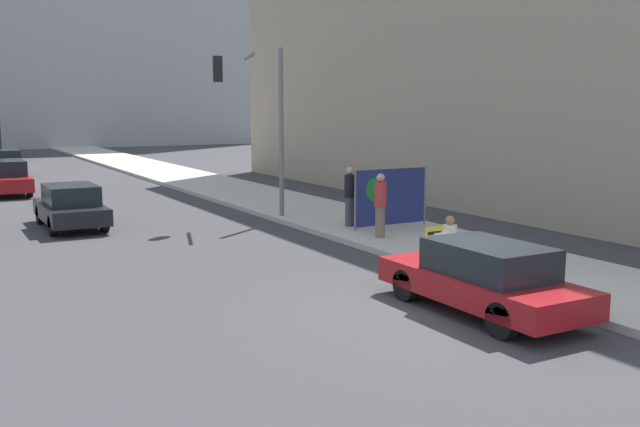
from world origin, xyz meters
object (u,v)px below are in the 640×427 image
(jogger_on_sidewalk, at_px, (380,205))
(car_on_road_nearest, at_px, (71,206))
(parked_car_curbside, at_px, (484,278))
(seated_protester, at_px, (451,239))
(pedestrian_behind, at_px, (350,196))
(car_on_road_distant, at_px, (4,163))
(car_on_road_midblock, at_px, (5,178))
(protest_banner, at_px, (390,197))
(traffic_light_pole, at_px, (258,105))

(jogger_on_sidewalk, distance_m, car_on_road_nearest, 10.08)
(parked_car_curbside, distance_m, car_on_road_nearest, 14.66)
(seated_protester, relative_size, pedestrian_behind, 0.63)
(pedestrian_behind, relative_size, car_on_road_nearest, 0.45)
(car_on_road_distant, bearing_deg, car_on_road_nearest, -89.75)
(jogger_on_sidewalk, relative_size, car_on_road_midblock, 0.39)
(pedestrian_behind, relative_size, car_on_road_midblock, 0.39)
(pedestrian_behind, distance_m, parked_car_curbside, 9.25)
(seated_protester, relative_size, car_on_road_nearest, 0.28)
(jogger_on_sidewalk, bearing_deg, car_on_road_distant, -79.93)
(jogger_on_sidewalk, relative_size, parked_car_curbside, 0.42)
(car_on_road_distant, bearing_deg, protest_banner, -71.47)
(protest_banner, bearing_deg, parked_car_curbside, -113.12)
(protest_banner, relative_size, parked_car_curbside, 0.60)
(parked_car_curbside, bearing_deg, seated_protester, 60.79)
(protest_banner, bearing_deg, traffic_light_pole, 122.85)
(protest_banner, xyz_separation_m, car_on_road_nearest, (-8.47, 5.73, -0.42))
(car_on_road_midblock, bearing_deg, parked_car_curbside, -76.27)
(jogger_on_sidewalk, xyz_separation_m, car_on_road_midblock, (-8.16, 17.57, -0.35))
(seated_protester, height_order, parked_car_curbside, parked_car_curbside)
(traffic_light_pole, distance_m, car_on_road_distant, 22.52)
(protest_banner, bearing_deg, car_on_road_distant, 108.53)
(seated_protester, relative_size, car_on_road_distant, 0.27)
(protest_banner, relative_size, car_on_road_nearest, 0.64)
(car_on_road_midblock, bearing_deg, seated_protester, -70.35)
(pedestrian_behind, xyz_separation_m, traffic_light_pole, (-1.66, 3.19, 2.81))
(pedestrian_behind, bearing_deg, traffic_light_pole, 105.62)
(seated_protester, distance_m, traffic_light_pole, 9.66)
(protest_banner, relative_size, car_on_road_midblock, 0.56)
(jogger_on_sidewalk, height_order, traffic_light_pole, traffic_light_pole)
(seated_protester, xyz_separation_m, pedestrian_behind, (0.81, 5.90, 0.34))
(protest_banner, relative_size, traffic_light_pole, 0.47)
(protest_banner, bearing_deg, jogger_on_sidewalk, -134.15)
(jogger_on_sidewalk, xyz_separation_m, car_on_road_nearest, (-7.25, 6.99, -0.41))
(jogger_on_sidewalk, height_order, protest_banner, jogger_on_sidewalk)
(pedestrian_behind, bearing_deg, jogger_on_sidewalk, -109.28)
(jogger_on_sidewalk, bearing_deg, car_on_road_nearest, -49.19)
(seated_protester, relative_size, car_on_road_midblock, 0.25)
(protest_banner, height_order, car_on_road_nearest, protest_banner)
(seated_protester, height_order, car_on_road_distant, car_on_road_distant)
(car_on_road_nearest, bearing_deg, seated_protester, -58.08)
(car_on_road_distant, bearing_deg, seated_protester, -77.47)
(traffic_light_pole, distance_m, car_on_road_midblock, 14.36)
(jogger_on_sidewalk, xyz_separation_m, pedestrian_behind, (0.27, 2.12, 0.01))
(seated_protester, height_order, pedestrian_behind, pedestrian_behind)
(pedestrian_behind, bearing_deg, seated_protester, -109.73)
(seated_protester, bearing_deg, car_on_road_midblock, 106.19)
(protest_banner, height_order, car_on_road_midblock, protest_banner)
(traffic_light_pole, bearing_deg, protest_banner, -57.15)
(parked_car_curbside, bearing_deg, traffic_light_pole, 86.11)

